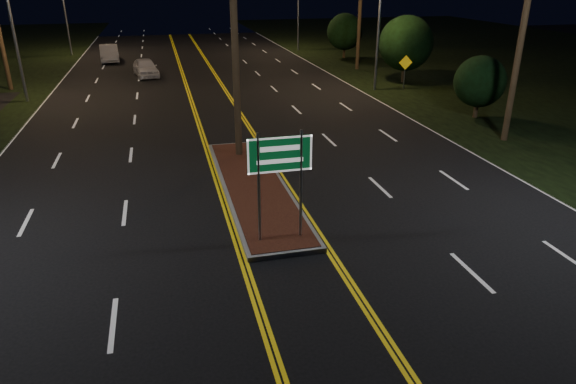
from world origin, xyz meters
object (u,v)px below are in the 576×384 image
object	(u,v)px
median_island	(254,186)
streetlight_left_mid	(15,3)
shrub_near	(480,82)
streetlight_right_mid	(375,1)
shrub_mid	(406,43)
shrub_far	(345,32)
car_far	(109,52)
highway_sign	(280,165)
car_near	(145,66)
warning_sign	(405,68)

from	to	relation	value
median_island	streetlight_left_mid	bearing A→B (deg)	121.98
median_island	shrub_near	world-z (taller)	shrub_near
streetlight_right_mid	shrub_mid	size ratio (longest dim) A/B	1.95
median_island	shrub_near	size ratio (longest dim) A/B	3.11
shrub_far	median_island	bearing A→B (deg)	-115.45
streetlight_right_mid	shrub_far	xyz separation A→B (m)	(3.19, 14.00, -3.32)
median_island	car_far	bearing A→B (deg)	102.59
median_island	highway_sign	size ratio (longest dim) A/B	3.20
car_near	warning_sign	bearing A→B (deg)	-37.11
car_far	shrub_near	bearing A→B (deg)	-55.82
median_island	warning_sign	world-z (taller)	warning_sign
highway_sign	car_far	distance (m)	36.90
car_near	shrub_mid	bearing A→B (deg)	-29.83
streetlight_left_mid	shrub_near	size ratio (longest dim) A/B	2.73
shrub_near	warning_sign	xyz separation A→B (m)	(-0.50, 7.78, -0.50)
streetlight_right_mid	shrub_far	world-z (taller)	streetlight_right_mid
highway_sign	shrub_near	size ratio (longest dim) A/B	0.97
shrub_near	warning_sign	bearing A→B (deg)	93.68
streetlight_left_mid	shrub_far	world-z (taller)	streetlight_left_mid
shrub_mid	warning_sign	bearing A→B (deg)	-114.24
median_island	shrub_mid	size ratio (longest dim) A/B	2.22
median_island	streetlight_left_mid	size ratio (longest dim) A/B	1.14
highway_sign	warning_sign	world-z (taller)	highway_sign
shrub_far	car_far	world-z (taller)	shrub_far
warning_sign	streetlight_left_mid	bearing A→B (deg)	176.59
streetlight_left_mid	streetlight_right_mid	world-z (taller)	same
shrub_far	car_near	bearing A→B (deg)	-163.59
shrub_near	car_far	bearing A→B (deg)	129.58
car_far	median_island	bearing A→B (deg)	-82.80
shrub_near	median_island	bearing A→B (deg)	-152.59
streetlight_left_mid	warning_sign	distance (m)	24.09
shrub_far	car_near	distance (m)	18.58
highway_sign	warning_sign	size ratio (longest dim) A/B	1.42
shrub_mid	car_far	distance (m)	25.97
shrub_near	warning_sign	world-z (taller)	shrub_near
streetlight_left_mid	shrub_near	distance (m)	26.37
streetlight_left_mid	car_near	distance (m)	10.67
streetlight_left_mid	median_island	bearing A→B (deg)	-58.02
median_island	car_near	world-z (taller)	car_near
highway_sign	car_near	xyz separation A→B (m)	(-3.96, 27.97, -1.62)
car_far	car_near	bearing A→B (deg)	-74.20
shrub_near	streetlight_left_mid	bearing A→B (deg)	157.48
median_island	shrub_mid	world-z (taller)	shrub_mid
shrub_near	car_near	size ratio (longest dim) A/B	0.70
streetlight_right_mid	shrub_near	world-z (taller)	streetlight_right_mid
highway_sign	streetlight_right_mid	world-z (taller)	streetlight_right_mid
median_island	streetlight_right_mid	bearing A→B (deg)	54.72
median_island	shrub_near	bearing A→B (deg)	27.41
streetlight_right_mid	warning_sign	bearing A→B (deg)	-5.30
car_near	streetlight_right_mid	bearing A→B (deg)	-40.22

